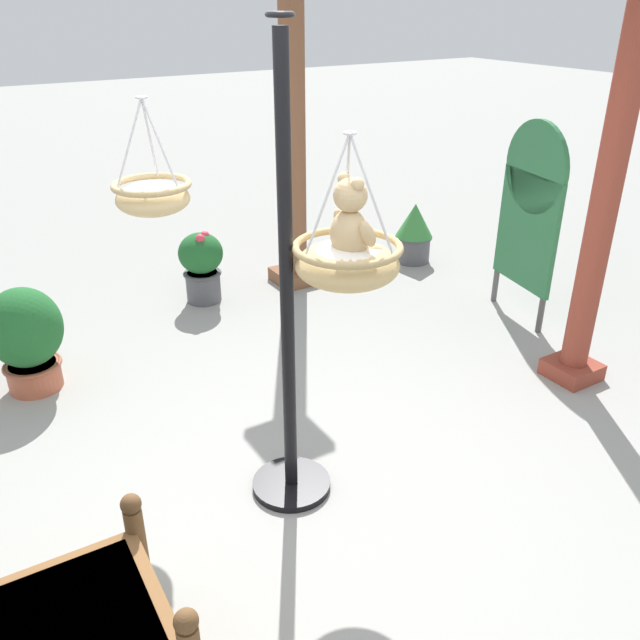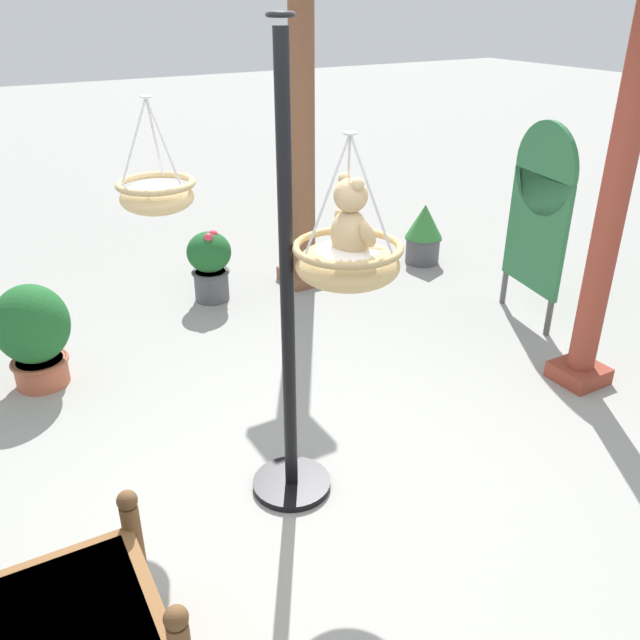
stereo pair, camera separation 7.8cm
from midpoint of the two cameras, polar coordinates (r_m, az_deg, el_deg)
name	(u,v)px [view 2 (the right image)]	position (r m, az deg, el deg)	size (l,w,h in m)	color
ground_plane	(304,496)	(3.81, -0.76, -14.93)	(40.00, 40.00, 0.00)	gray
display_pole_central	(289,371)	(3.42, -2.04, -4.40)	(0.44, 0.44, 2.45)	black
hanging_basket_with_teddy	(348,262)	(3.15, 3.10, 5.05)	(0.53, 0.53, 0.72)	tan
teddy_bear	(352,225)	(3.10, 3.52, 8.22)	(0.28, 0.26, 0.41)	tan
hanging_basket_left_high	(157,194)	(3.76, -13.32, 10.50)	(0.43, 0.43, 0.62)	tan
greenhouse_pillar_left	(615,193)	(4.64, 24.55, 9.90)	(0.35, 0.35, 2.85)	brown
greenhouse_pillar_right	(302,133)	(6.01, -1.15, 15.80)	(0.42, 0.42, 2.91)	brown
potted_plant_flowering_red	(424,233)	(6.86, 9.26, 7.43)	(0.38, 0.38, 0.61)	#4C4C51
potted_plant_tall_leafy	(33,333)	(4.95, -23.09, -1.01)	(0.51, 0.51, 0.76)	#AD563D
potted_plant_trailing_ivy	(210,263)	(5.97, -9.12, 4.87)	(0.39, 0.39, 0.66)	#4C4C51
display_sign_board	(540,208)	(5.62, 18.81, 9.11)	(0.73, 0.19, 1.65)	#286B3D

